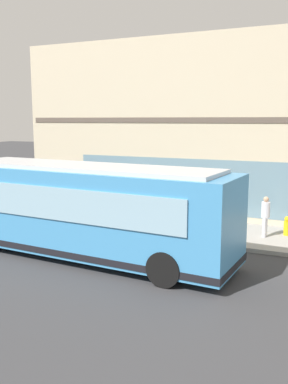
% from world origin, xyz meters
% --- Properties ---
extents(ground, '(120.00, 120.00, 0.00)m').
position_xyz_m(ground, '(0.00, 0.00, 0.00)').
color(ground, '#38383A').
extents(sidewalk_curb, '(3.68, 40.00, 0.15)m').
position_xyz_m(sidewalk_curb, '(4.44, 0.00, 0.07)').
color(sidewalk_curb, '#9E9991').
rests_on(sidewalk_curb, ground).
extents(building_corner, '(7.72, 20.29, 8.16)m').
position_xyz_m(building_corner, '(10.11, 0.00, 4.07)').
color(building_corner, beige).
rests_on(building_corner, ground).
extents(city_bus_nearside, '(3.09, 10.16, 3.07)m').
position_xyz_m(city_bus_nearside, '(-0.13, 2.92, 1.55)').
color(city_bus_nearside, '#3F8CC6').
rests_on(city_bus_nearside, ground).
extents(fire_hydrant, '(0.35, 0.35, 0.74)m').
position_xyz_m(fire_hydrant, '(4.92, -2.87, 0.51)').
color(fire_hydrant, yellow).
rests_on(fire_hydrant, sidewalk_curb).
extents(pedestrian_by_light_pole, '(0.32, 0.32, 1.73)m').
position_xyz_m(pedestrian_by_light_pole, '(5.14, 6.36, 1.15)').
color(pedestrian_by_light_pole, black).
rests_on(pedestrian_by_light_pole, sidewalk_curb).
extents(pedestrian_walking_along_curb, '(0.32, 0.32, 1.54)m').
position_xyz_m(pedestrian_walking_along_curb, '(4.33, -2.14, 1.03)').
color(pedestrian_walking_along_curb, silver).
rests_on(pedestrian_walking_along_curb, sidewalk_curb).
extents(pedestrian_near_building_entrance, '(0.32, 0.32, 1.64)m').
position_xyz_m(pedestrian_near_building_entrance, '(4.20, 0.99, 1.09)').
color(pedestrian_near_building_entrance, black).
rests_on(pedestrian_near_building_entrance, sidewalk_curb).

